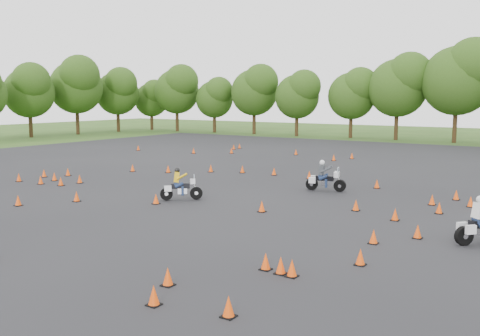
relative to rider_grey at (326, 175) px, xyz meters
The scene contains 6 objects.
ground 7.48m from the rider_grey, 118.10° to the right, with size 140.00×140.00×0.00m, color #2D5119.
asphalt_pad 3.64m from the rider_grey, behind, with size 62.00×62.00×0.00m, color black.
treeline 28.47m from the rider_grey, 91.70° to the left, with size 87.00×32.51×11.22m.
traffic_cones 3.52m from the rider_grey, 167.33° to the right, with size 36.11×32.75×0.45m.
rider_grey is the anchor object (origin of this frame).
rider_yellow 7.46m from the rider_grey, 127.12° to the right, with size 1.94×0.60×1.50m, color gold, non-canonical shape.
Camera 1 is at (14.45, -18.06, 4.71)m, focal length 40.00 mm.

